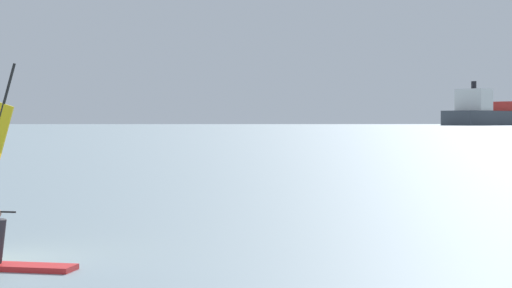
{
  "coord_description": "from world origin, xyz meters",
  "views": [
    {
      "loc": [
        11.42,
        -16.79,
        3.18
      ],
      "look_at": [
        1.02,
        17.54,
        2.24
      ],
      "focal_mm": 60.5,
      "sensor_mm": 36.0,
      "label": 1
    }
  ],
  "objects": []
}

